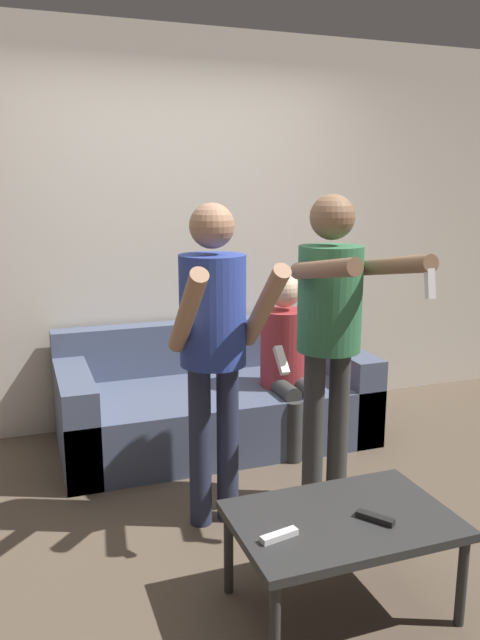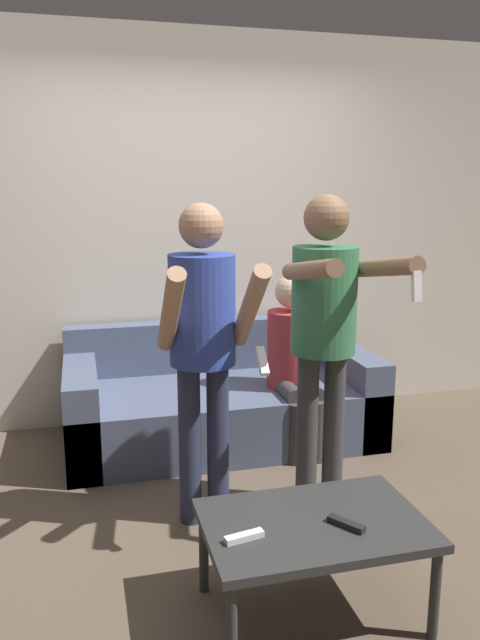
# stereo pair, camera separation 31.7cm
# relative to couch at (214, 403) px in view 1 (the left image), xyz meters

# --- Properties ---
(ground_plane) EXTENTS (14.00, 14.00, 0.00)m
(ground_plane) POSITION_rel_couch_xyz_m (-0.15, -1.08, -0.25)
(ground_plane) COLOR brown
(wall_back) EXTENTS (6.40, 0.06, 2.70)m
(wall_back) POSITION_rel_couch_xyz_m (-0.15, 0.50, 1.10)
(wall_back) COLOR beige
(wall_back) RESTS_ON ground_plane
(couch) EXTENTS (2.00, 0.95, 0.74)m
(couch) POSITION_rel_couch_xyz_m (0.00, 0.00, 0.00)
(couch) COLOR #4C5670
(couch) RESTS_ON ground_plane
(person_standing_left) EXTENTS (0.44, 0.62, 1.59)m
(person_standing_left) POSITION_rel_couch_xyz_m (-0.31, -1.02, 0.73)
(person_standing_left) COLOR #282D47
(person_standing_left) RESTS_ON ground_plane
(person_standing_right) EXTENTS (0.45, 0.74, 1.63)m
(person_standing_right) POSITION_rel_couch_xyz_m (0.31, -1.02, 0.77)
(person_standing_right) COLOR #383838
(person_standing_right) RESTS_ON ground_plane
(person_seated) EXTENTS (0.30, 0.53, 1.12)m
(person_seated) POSITION_rel_couch_xyz_m (0.42, -0.24, 0.35)
(person_seated) COLOR #383838
(person_seated) RESTS_ON ground_plane
(coffee_table) EXTENTS (0.86, 0.57, 0.40)m
(coffee_table) POSITION_rel_couch_xyz_m (-0.04, -1.81, 0.11)
(coffee_table) COLOR #2D2D2D
(coffee_table) RESTS_ON ground_plane
(remote_near) EXTENTS (0.12, 0.14, 0.02)m
(remote_near) POSITION_rel_couch_xyz_m (0.06, -1.89, 0.16)
(remote_near) COLOR black
(remote_near) RESTS_ON coffee_table
(remote_far) EXTENTS (0.15, 0.06, 0.02)m
(remote_far) POSITION_rel_couch_xyz_m (-0.33, -1.88, 0.16)
(remote_far) COLOR white
(remote_far) RESTS_ON coffee_table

